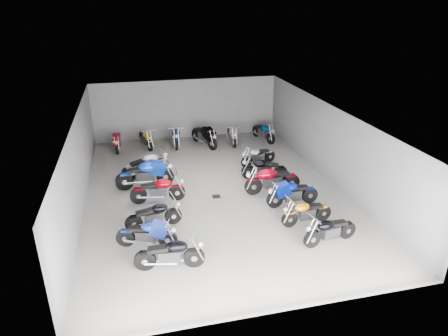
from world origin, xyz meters
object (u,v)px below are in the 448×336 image
Objects in this scene: motorcycle_right_d at (272,180)px; motorcycle_back_e at (232,135)px; motorcycle_left_e at (146,174)px; motorcycle_right_c at (292,193)px; motorcycle_left_b at (147,234)px; motorcycle_back_a at (118,141)px; drain_grate at (216,196)px; motorcycle_left_f at (146,165)px; motorcycle_left_c at (154,215)px; motorcycle_left_d at (158,190)px; motorcycle_left_a at (170,254)px; motorcycle_back_b at (146,138)px; motorcycle_back_f at (264,132)px; motorcycle_right_b at (306,212)px; motorcycle_right_a at (330,230)px; motorcycle_right_e at (264,169)px; motorcycle_right_f at (258,156)px; motorcycle_back_d at (204,136)px; motorcycle_back_c at (176,136)px.

motorcycle_back_e is (-0.09, 6.03, -0.07)m from motorcycle_right_d.
motorcycle_left_e is 1.16× the size of motorcycle_right_c.
motorcycle_left_b is 0.95× the size of motorcycle_back_a.
drain_grate is 3.68m from motorcycle_left_f.
motorcycle_left_c is 1.86m from motorcycle_left_d.
motorcycle_back_b is at bearing -171.98° from motorcycle_left_a.
motorcycle_left_a is 11.78m from motorcycle_back_f.
motorcycle_back_b is at bearing 156.36° from motorcycle_left_f.
drain_grate is 0.16× the size of motorcycle_back_b.
motorcycle_left_d is at bearing 162.26° from motorcycle_left_c.
motorcycle_left_f is at bearing 38.07° from motorcycle_right_b.
motorcycle_left_a is at bearing -0.47° from motorcycle_left_e.
motorcycle_back_b is at bearing 172.33° from motorcycle_left_e.
motorcycle_right_e is at bearing -4.22° from motorcycle_right_a.
motorcycle_back_d reaches higher than motorcycle_right_f.
motorcycle_back_b is 1.56m from motorcycle_back_c.
motorcycle_right_c reaches higher than motorcycle_right_f.
drain_grate is at bearing 62.85° from motorcycle_back_d.
motorcycle_back_b is 6.32m from motorcycle_back_f.
motorcycle_left_d is 6.41m from motorcycle_back_d.
motorcycle_left_d is 0.94× the size of motorcycle_back_d.
motorcycle_left_d is at bearing 11.32° from motorcycle_left_e.
motorcycle_left_d is at bearing 100.41° from motorcycle_right_f.
motorcycle_back_b is (0.17, 8.08, 0.01)m from motorcycle_left_c.
motorcycle_left_e reaches higher than motorcycle_back_f.
motorcycle_left_d reaches higher than motorcycle_back_e.
motorcycle_left_c is 0.94× the size of motorcycle_right_c.
motorcycle_back_e is at bearing 127.99° from motorcycle_left_e.
motorcycle_right_b is 9.56m from motorcycle_back_c.
motorcycle_back_c reaches higher than motorcycle_right_e.
motorcycle_left_b is 9.33m from motorcycle_back_c.
motorcycle_left_c is 6.78m from motorcycle_right_f.
motorcycle_left_f is 1.10× the size of motorcycle_right_a.
motorcycle_left_a is 6.98m from motorcycle_right_e.
motorcycle_right_f is at bearing 70.83° from motorcycle_left_f.
motorcycle_right_d is (4.48, -0.25, 0.05)m from motorcycle_left_d.
motorcycle_left_f is 1.05× the size of motorcycle_back_a.
motorcycle_left_d reaches higher than motorcycle_right_c.
motorcycle_back_c is (-3.15, 5.09, 0.04)m from motorcycle_right_e.
motorcycle_right_a is 10.04m from motorcycle_back_d.
motorcycle_left_a is at bearing 42.82° from motorcycle_left_b.
motorcycle_right_e is (4.88, 2.89, 0.01)m from motorcycle_left_c.
motorcycle_right_f is (5.11, 4.46, -0.02)m from motorcycle_left_c.
motorcycle_back_f is at bearing 160.77° from motorcycle_back_d.
motorcycle_right_f is at bearing 122.38° from motorcycle_left_c.
motorcycle_left_b is at bearing -24.08° from motorcycle_left_c.
motorcycle_back_a is (-0.96, 9.18, 0.01)m from motorcycle_left_b.
motorcycle_back_c is at bearing 10.09° from motorcycle_right_a.
motorcycle_right_b is (-0.24, 1.27, -0.01)m from motorcycle_right_a.
motorcycle_left_f is (-0.32, 2.49, 0.02)m from motorcycle_left_d.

